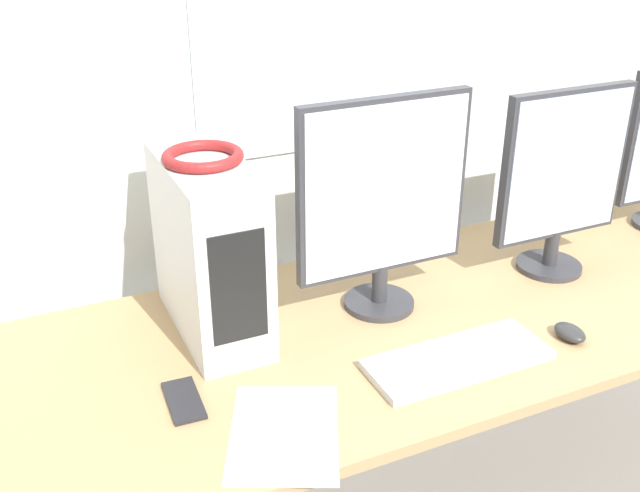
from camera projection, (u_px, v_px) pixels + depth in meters
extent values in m
cube|color=silver|center=(365.00, 14.00, 2.04)|extent=(8.00, 0.06, 2.70)
cube|color=tan|center=(455.00, 311.00, 1.90)|extent=(2.47, 0.80, 0.03)
cube|color=silver|center=(209.00, 249.00, 1.72)|extent=(0.17, 0.41, 0.42)
cube|color=black|center=(239.00, 288.00, 1.55)|extent=(0.12, 0.00, 0.25)
torus|color=maroon|center=(203.00, 156.00, 1.62)|extent=(0.18, 0.18, 0.03)
cylinder|color=#333338|center=(379.00, 302.00, 1.90)|extent=(0.18, 0.18, 0.02)
cylinder|color=#333338|center=(380.00, 282.00, 1.87)|extent=(0.04, 0.04, 0.10)
cube|color=#333338|center=(383.00, 187.00, 1.76)|extent=(0.44, 0.03, 0.43)
cube|color=white|center=(387.00, 189.00, 1.74)|extent=(0.42, 0.00, 0.41)
cylinder|color=#333338|center=(549.00, 266.00, 2.08)|extent=(0.18, 0.18, 0.02)
cylinder|color=#333338|center=(551.00, 247.00, 2.05)|extent=(0.04, 0.04, 0.10)
cube|color=#333338|center=(564.00, 164.00, 1.95)|extent=(0.39, 0.03, 0.40)
cube|color=silver|center=(568.00, 166.00, 1.93)|extent=(0.36, 0.00, 0.38)
cube|color=silver|center=(458.00, 359.00, 1.67)|extent=(0.42, 0.16, 0.02)
cube|color=white|center=(458.00, 355.00, 1.66)|extent=(0.39, 0.14, 0.00)
ellipsoid|color=#2D2D2D|center=(570.00, 332.00, 1.76)|extent=(0.06, 0.09, 0.03)
cube|color=#232328|center=(184.00, 400.00, 1.54)|extent=(0.07, 0.15, 0.01)
cube|color=white|center=(284.00, 432.00, 1.46)|extent=(0.31, 0.36, 0.00)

